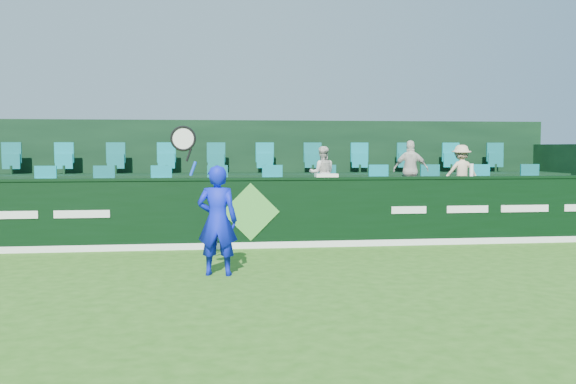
{
  "coord_description": "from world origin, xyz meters",
  "views": [
    {
      "loc": [
        -0.82,
        -8.19,
        1.92
      ],
      "look_at": [
        0.58,
        2.8,
        1.15
      ],
      "focal_mm": 40.0,
      "sensor_mm": 36.0,
      "label": 1
    }
  ],
  "objects": [
    {
      "name": "seat_row_front",
      "position": [
        0.0,
        5.5,
        1.1
      ],
      "size": [
        13.5,
        0.5,
        0.6
      ],
      "primitive_type": "cube",
      "color": "#0D808B",
      "rests_on": "stand_tier_front"
    },
    {
      "name": "seat_row_back",
      "position": [
        0.0,
        7.3,
        1.6
      ],
      "size": [
        13.5,
        0.5,
        0.6
      ],
      "primitive_type": "cube",
      "color": "#0D808B",
      "rests_on": "stand_tier_back"
    },
    {
      "name": "tennis_player",
      "position": [
        -0.68,
        1.42,
        0.85
      ],
      "size": [
        1.07,
        0.51,
        2.29
      ],
      "color": "#0B19CB",
      "rests_on": "ground"
    },
    {
      "name": "spectator_middle",
      "position": [
        3.53,
        5.12,
        1.44
      ],
      "size": [
        0.8,
        0.48,
        1.27
      ],
      "primitive_type": "imported",
      "rotation": [
        0.0,
        0.0,
        2.9
      ],
      "color": "silver",
      "rests_on": "stand_tier_front"
    },
    {
      "name": "towel",
      "position": [
        1.48,
        4.0,
        1.38
      ],
      "size": [
        0.43,
        0.28,
        0.06
      ],
      "primitive_type": "cube",
      "color": "white",
      "rests_on": "sponsor_hoarding"
    },
    {
      "name": "spectator_left",
      "position": [
        1.6,
        5.12,
        1.37
      ],
      "size": [
        0.59,
        0.48,
        1.14
      ],
      "primitive_type": "imported",
      "rotation": [
        0.0,
        0.0,
        3.05
      ],
      "color": "silver",
      "rests_on": "stand_tier_front"
    },
    {
      "name": "stand_rear",
      "position": [
        0.0,
        7.44,
        1.22
      ],
      "size": [
        16.0,
        4.1,
        2.6
      ],
      "color": "black",
      "rests_on": "ground"
    },
    {
      "name": "spectator_right",
      "position": [
        4.66,
        5.12,
        1.39
      ],
      "size": [
        0.78,
        0.47,
        1.18
      ],
      "primitive_type": "imported",
      "rotation": [
        0.0,
        0.0,
        3.1
      ],
      "color": "beige",
      "rests_on": "stand_tier_front"
    },
    {
      "name": "stand_tier_front",
      "position": [
        0.0,
        5.1,
        0.4
      ],
      "size": [
        16.0,
        2.0,
        0.8
      ],
      "primitive_type": "cube",
      "color": "black",
      "rests_on": "ground"
    },
    {
      "name": "sponsor_hoarding",
      "position": [
        0.0,
        4.0,
        0.67
      ],
      "size": [
        16.0,
        0.25,
        1.35
      ],
      "color": "black",
      "rests_on": "ground"
    },
    {
      "name": "ground",
      "position": [
        0.0,
        0.0,
        0.0
      ],
      "size": [
        60.0,
        60.0,
        0.0
      ],
      "primitive_type": "plane",
      "color": "#2C6518",
      "rests_on": "ground"
    },
    {
      "name": "drinks_bottle",
      "position": [
        4.41,
        4.0,
        1.47
      ],
      "size": [
        0.08,
        0.08,
        0.25
      ],
      "primitive_type": "cylinder",
      "color": "white",
      "rests_on": "sponsor_hoarding"
    },
    {
      "name": "stand_tier_back",
      "position": [
        0.0,
        7.0,
        0.65
      ],
      "size": [
        16.0,
        1.8,
        1.3
      ],
      "primitive_type": "cube",
      "color": "black",
      "rests_on": "ground"
    }
  ]
}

